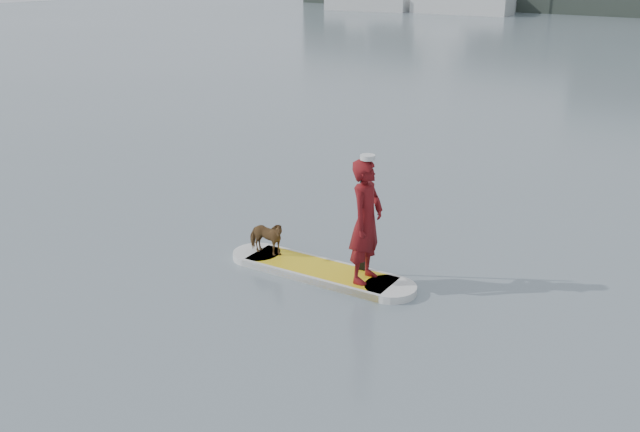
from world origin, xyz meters
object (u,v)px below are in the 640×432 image
Objects in this scene: paddleboard at (320,271)px; paddler at (366,221)px; sailboat_b at (461,3)px; sailboat_a at (367,2)px; dog at (266,237)px.

paddler is at bearing 0.00° from paddleboard.
paddleboard is 53.83m from sailboat_b.
sailboat_a reaches higher than paddleboard.
sailboat_b is at bearing 14.36° from dog.
dog reaches higher than paddleboard.
paddler is (0.81, 0.06, 1.01)m from paddleboard.
dog is at bearing 180.00° from paddleboard.
sailboat_a is at bearing 22.96° from dog.
dog is (-1.05, -0.08, 0.36)m from paddleboard.
paddleboard is 1.11m from dog.
sailboat_b is at bearing 108.74° from paddleboard.
dog is 0.06× the size of sailboat_a.
sailboat_b is (-20.07, 49.59, 0.45)m from dog.
dog is 53.50m from sailboat_b.
sailboat_a is (-28.54, 48.20, 0.36)m from dog.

